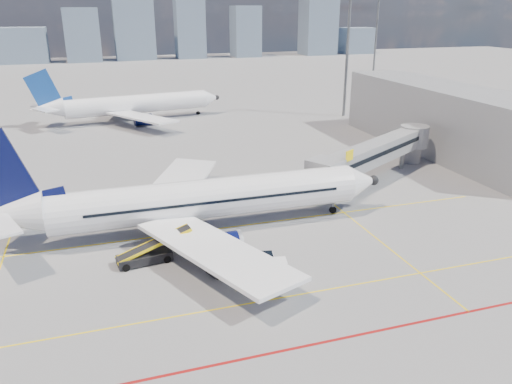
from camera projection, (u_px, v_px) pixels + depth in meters
ground at (241, 265)px, 43.46m from camera, size 420.00×420.00×0.00m
apron_markings at (248, 288)px, 39.80m from camera, size 90.00×35.12×0.01m
jet_bridge at (380, 151)px, 63.98m from camera, size 23.55×15.78×6.30m
terminal_block at (444, 119)px, 76.36m from camera, size 10.00×42.00×10.00m
floodlight_mast_ne at (348, 48)px, 98.73m from camera, size 3.20×0.61×25.45m
floodlight_mast_far at (376, 37)px, 137.71m from camera, size 3.20×0.61×25.45m
distant_skyline at (78, 33)px, 205.10m from camera, size 249.16×15.66×29.69m
main_aircraft at (192, 201)px, 48.97m from camera, size 40.75×35.51×11.87m
second_aircraft at (130, 105)px, 97.54m from camera, size 36.97×32.05×10.91m
baggage_tug at (270, 263)px, 42.01m from camera, size 2.71×1.96×1.72m
cargo_dolly at (226, 262)px, 41.91m from camera, size 3.48×2.38×1.75m
belt_loader at (146, 255)px, 43.61m from camera, size 6.84×2.41×2.75m
ramp_worker at (286, 273)px, 40.62m from camera, size 0.57×0.66×1.53m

